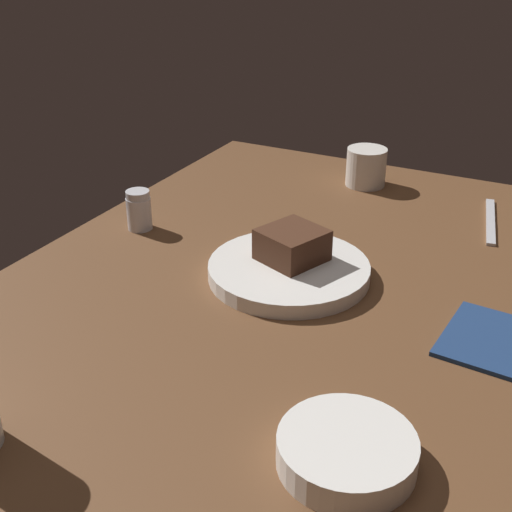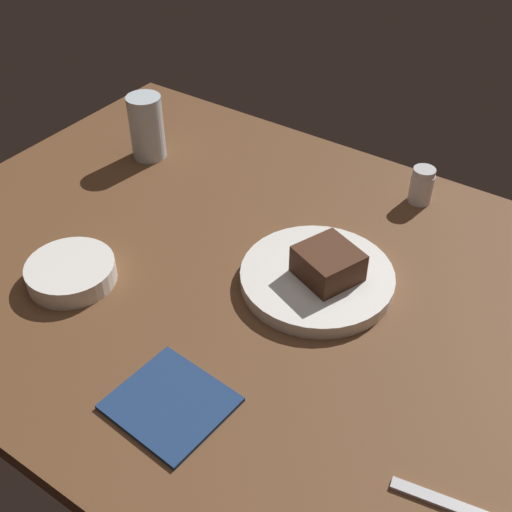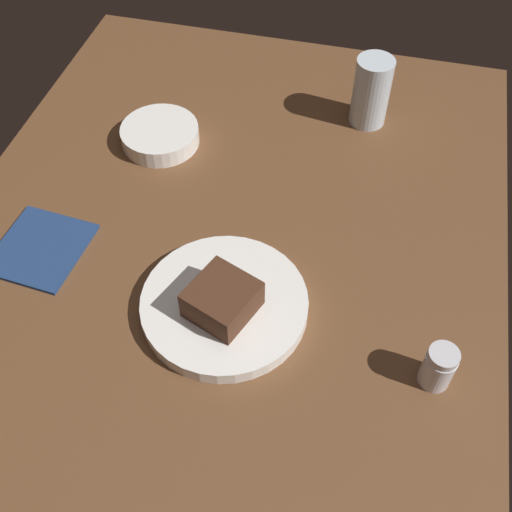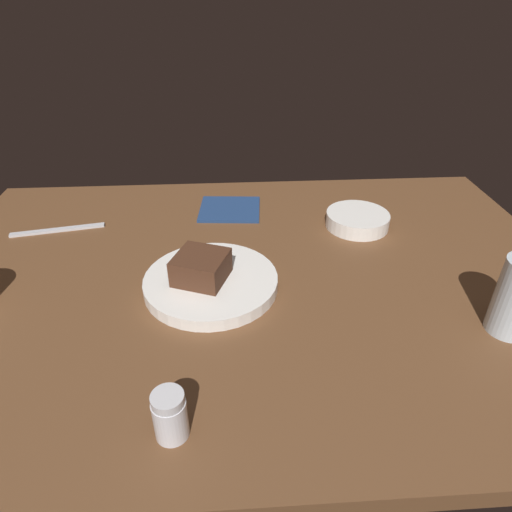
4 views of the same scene
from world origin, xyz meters
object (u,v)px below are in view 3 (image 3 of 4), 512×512
at_px(dessert_plate, 224,305).
at_px(chocolate_cake_slice, 222,300).
at_px(water_glass, 371,92).
at_px(side_bowl, 160,135).
at_px(salt_shaker, 439,367).
at_px(folded_napkin, 41,248).

xyz_separation_m(dessert_plate, chocolate_cake_slice, (-0.01, -0.00, 0.03)).
distance_m(chocolate_cake_slice, water_glass, 0.49).
bearing_deg(chocolate_cake_slice, dessert_plate, 9.47).
distance_m(chocolate_cake_slice, side_bowl, 0.38).
distance_m(chocolate_cake_slice, salt_shaker, 0.29).
relative_size(water_glass, folded_napkin, 0.91).
bearing_deg(side_bowl, folded_napkin, 160.99).
relative_size(dessert_plate, salt_shaker, 3.49).
relative_size(dessert_plate, folded_napkin, 1.69).
distance_m(water_glass, folded_napkin, 0.61).
xyz_separation_m(chocolate_cake_slice, folded_napkin, (0.05, 0.30, -0.04)).
relative_size(chocolate_cake_slice, water_glass, 0.67).
relative_size(dessert_plate, chocolate_cake_slice, 2.80).
distance_m(salt_shaker, folded_napkin, 0.59).
distance_m(salt_shaker, side_bowl, 0.60).
relative_size(salt_shaker, folded_napkin, 0.49).
relative_size(water_glass, side_bowl, 0.92).
height_order(chocolate_cake_slice, water_glass, water_glass).
height_order(dessert_plate, folded_napkin, dessert_plate).
distance_m(chocolate_cake_slice, folded_napkin, 0.31).
relative_size(salt_shaker, water_glass, 0.54).
bearing_deg(folded_napkin, side_bowl, -19.01).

